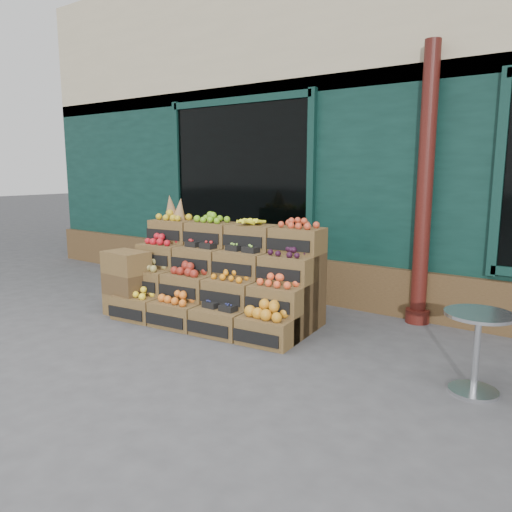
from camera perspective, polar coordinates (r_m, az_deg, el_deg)
The scene contains 6 objects.
ground at distance 5.13m, azimuth -2.88°, elevation -10.73°, with size 60.00×60.00×0.00m, color #424244.
shop_facade at distance 9.35m, azimuth 17.74°, elevation 13.10°, with size 12.00×6.24×4.80m.
crate_display at distance 6.04m, azimuth -4.08°, elevation -3.04°, with size 2.48×1.41×1.48m.
spare_crates at distance 6.41m, azimuth -14.54°, elevation -3.06°, with size 0.55×0.39×0.81m.
bistro_table at distance 4.46m, azimuth 23.94°, elevation -9.10°, with size 0.54×0.54×0.68m.
shopkeeper at distance 8.13m, azimuth -0.87°, elevation 4.24°, with size 0.73×0.48×2.00m, color #195829.
Camera 1 is at (3.04, -3.71, 1.82)m, focal length 35.00 mm.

